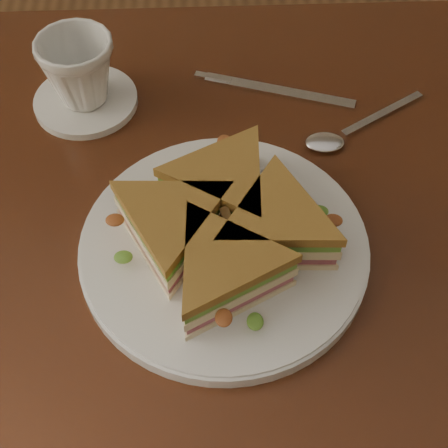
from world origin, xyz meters
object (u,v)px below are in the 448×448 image
Objects in this scene: spoon at (339,136)px; table at (266,267)px; saucer at (86,101)px; plate at (224,247)px; coffee_cup at (79,71)px; sandwich_wedges at (224,227)px; knife at (268,89)px.

table is at bearing -159.44° from spoon.
table is 0.31m from saucer.
plate is at bearing -54.75° from saucer.
sandwich_wedges is at bearing -30.85° from coffee_cup.
coffee_cup is at bearing 135.24° from spoon.
plate is 2.31× the size of saucer.
saucer is (-0.32, 0.07, 0.00)m from spoon.
knife reaches higher than table.
knife is (0.01, 0.21, 0.10)m from table.
knife is at bearing 100.06° from spoon.
table is 0.18m from spoon.
saucer reaches higher than table.
saucer is at bearing 138.57° from table.
spoon is 1.73× the size of coffee_cup.
knife is at bearing 86.05° from table.
plate is 0.26m from knife.
plate is 0.29m from saucer.
coffee_cup is at bearing 0.00° from saucer.
coffee_cup is (-0.17, 0.24, 0.05)m from plate.
coffee_cup reaches higher than spoon.
plate reaches higher than spoon.
table is 4.69× the size of sandwich_wedges.
spoon is at bearing 52.05° from table.
knife is 0.24m from coffee_cup.
saucer is at bearing 125.25° from plate.
spoon is (0.15, 0.16, -0.00)m from plate.
saucer is (-0.17, 0.24, -0.00)m from plate.
coffee_cup is (-0.17, 0.24, 0.01)m from sandwich_wedges.
table is at bearing 37.73° from plate.
plate is at bearing -86.87° from knife.
saucer is 0.05m from coffee_cup.
spoon is 0.32m from saucer.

